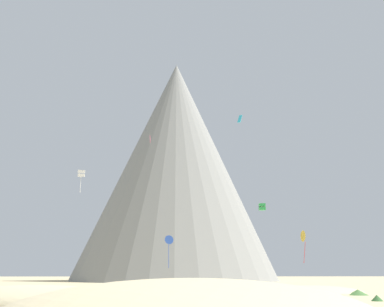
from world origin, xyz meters
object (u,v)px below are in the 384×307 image
kite_rainbow_mid (150,139)px  kite_gold_low (303,237)px  bush_mid_center (122,302)px  kite_blue_low (169,240)px  kite_cyan_high (240,119)px  rock_massif (181,178)px  bush_scatter_east (358,292)px  bush_ridge_crest (377,298)px  kite_green_low (262,207)px  kite_white_mid (81,174)px

kite_rainbow_mid → kite_gold_low: (26.55, 8.17, -15.02)m
bush_mid_center → kite_rainbow_mid: 42.25m
bush_mid_center → kite_blue_low: kite_blue_low is taller
kite_cyan_high → kite_blue_low: kite_cyan_high is taller
rock_massif → bush_scatter_east: bearing=-76.9°
bush_mid_center → kite_cyan_high: size_ratio=1.65×
bush_ridge_crest → kite_green_low: bearing=92.2°
kite_rainbow_mid → bush_mid_center: bearing=-138.9°
bush_scatter_east → bush_ridge_crest: bush_scatter_east is taller
bush_mid_center → kite_gold_low: kite_gold_low is taller
bush_mid_center → rock_massif: size_ratio=0.03×
bush_ridge_crest → kite_blue_low: size_ratio=0.20×
bush_ridge_crest → kite_blue_low: kite_blue_low is taller
bush_ridge_crest → kite_cyan_high: 42.57m
kite_blue_low → bush_mid_center: bearing=100.6°
bush_ridge_crest → rock_massif: 92.20m
kite_blue_low → kite_green_low: bearing=-148.4°
kite_white_mid → kite_rainbow_mid: size_ratio=3.93×
kite_green_low → kite_blue_low: size_ratio=0.23×
bush_mid_center → kite_white_mid: 54.32m
kite_gold_low → kite_blue_low: (-23.29, -3.76, -0.95)m
bush_mid_center → bush_ridge_crest: size_ratio=2.36×
bush_mid_center → kite_green_low: bearing=66.7°
kite_cyan_high → kite_gold_low: (11.57, 6.86, -19.14)m
bush_scatter_east → kite_rainbow_mid: size_ratio=1.90×
kite_cyan_high → kite_blue_low: 23.46m
kite_white_mid → kite_green_low: bearing=164.0°
kite_cyan_high → kite_gold_low: bearing=118.4°
bush_scatter_east → kite_blue_low: kite_blue_low is taller
kite_green_low → kite_blue_low: kite_green_low is taller
bush_mid_center → kite_white_mid: kite_white_mid is taller
rock_massif → kite_gold_low: (20.78, -47.41, -20.04)m
bush_ridge_crest → kite_rainbow_mid: bearing=124.6°
kite_rainbow_mid → kite_gold_low: size_ratio=0.20×
kite_cyan_high → bush_mid_center: bearing=-23.9°
kite_gold_low → rock_massif: bearing=13.9°
bush_mid_center → bush_ridge_crest: 21.40m
bush_scatter_east → kite_rainbow_mid: bearing=138.1°
rock_massif → kite_white_mid: bearing=-114.5°
bush_mid_center → kite_rainbow_mid: (-0.40, 35.43, 23.01)m
kite_blue_low → kite_gold_low: bearing=-156.1°
bush_scatter_east → kite_green_low: 33.59m
kite_blue_low → bush_scatter_east: bearing=143.2°
bush_mid_center → kite_green_low: kite_green_low is taller
kite_cyan_high → kite_rainbow_mid: (-14.98, -1.31, -4.12)m
kite_blue_low → kite_white_mid: bearing=-12.7°
bush_mid_center → bush_scatter_east: bearing=31.6°
kite_rainbow_mid → kite_green_low: size_ratio=0.96×
kite_blue_low → kite_rainbow_mid: bearing=68.3°
rock_massif → kite_gold_low: bearing=-66.3°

